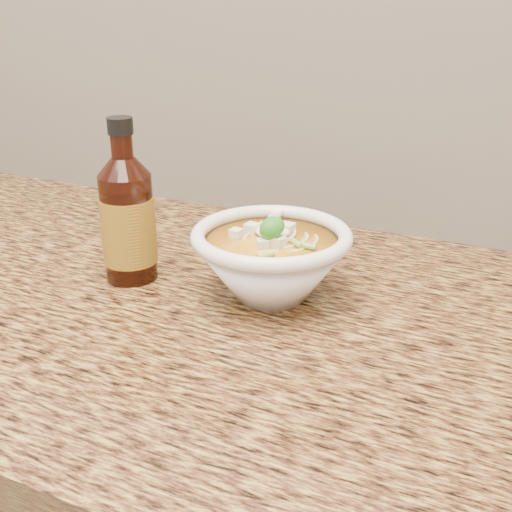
% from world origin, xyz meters
% --- Properties ---
extents(counter_slab, '(4.00, 0.68, 0.04)m').
position_xyz_m(counter_slab, '(0.00, 1.68, 0.88)').
color(counter_slab, olive).
rests_on(counter_slab, cabinet).
extents(soup_bowl, '(0.19, 0.21, 0.11)m').
position_xyz_m(soup_bowl, '(0.06, 1.71, 0.94)').
color(soup_bowl, white).
rests_on(soup_bowl, counter_slab).
extents(hot_sauce_bottle, '(0.07, 0.07, 0.21)m').
position_xyz_m(hot_sauce_bottle, '(-0.12, 1.68, 0.98)').
color(hot_sauce_bottle, '#361007').
rests_on(hot_sauce_bottle, counter_slab).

